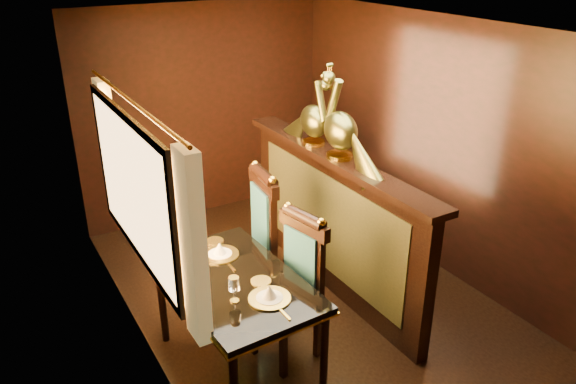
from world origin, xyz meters
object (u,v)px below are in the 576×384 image
at_px(dining_table, 235,287).
at_px(peacock_right, 314,107).
at_px(peacock_left, 341,114).
at_px(chair_left, 296,281).
at_px(chair_right, 256,235).

height_order(dining_table, peacock_right, peacock_right).
bearing_deg(peacock_left, peacock_right, 90.00).
distance_m(chair_left, peacock_right, 1.64).
bearing_deg(chair_left, dining_table, 165.47).
relative_size(chair_left, peacock_right, 1.76).
relative_size(chair_left, chair_right, 0.94).
bearing_deg(dining_table, peacock_right, 33.80).
bearing_deg(peacock_left, chair_left, -144.42).
height_order(chair_left, chair_right, chair_right).
bearing_deg(chair_left, chair_right, 75.46).
bearing_deg(peacock_left, dining_table, -157.84).
xyz_separation_m(dining_table, chair_right, (0.56, 0.73, -0.07)).
relative_size(chair_right, peacock_left, 1.67).
height_order(chair_right, peacock_left, peacock_left).
bearing_deg(dining_table, chair_left, -5.57).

